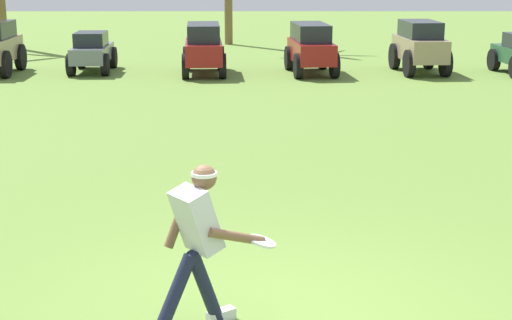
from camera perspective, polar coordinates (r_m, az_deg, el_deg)
The scene contains 6 objects.
frisbee_thrower at distance 6.55m, azimuth -4.10°, elevation -5.81°, with size 1.02×0.61×1.43m.
frisbee_in_flight at distance 6.71m, azimuth 0.66°, elevation -5.93°, with size 0.27×0.27×0.10m.
parked_car_slot_b at distance 22.11m, azimuth -11.58°, elevation 7.75°, with size 1.16×2.23×1.10m.
parked_car_slot_c at distance 21.30m, azimuth -3.57°, elevation 8.19°, with size 1.30×2.46×1.34m.
parked_car_slot_d at distance 21.40m, azimuth 4.27°, elevation 8.21°, with size 1.38×2.49×1.34m.
parked_car_slot_e at distance 21.96m, azimuth 12.09°, elevation 8.14°, with size 1.33×2.42×1.40m.
Camera 1 is at (-0.19, -6.25, 3.08)m, focal length 55.00 mm.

